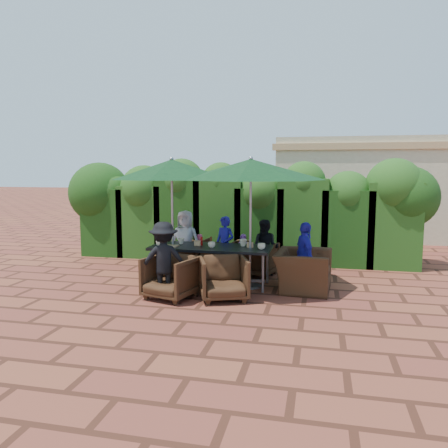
% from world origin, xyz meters
% --- Properties ---
extents(ground, '(80.00, 80.00, 0.00)m').
position_xyz_m(ground, '(0.00, 0.00, 0.00)').
color(ground, brown).
rests_on(ground, ground).
extents(dining_table, '(2.31, 0.90, 0.75)m').
position_xyz_m(dining_table, '(-0.14, -0.11, 0.67)').
color(dining_table, black).
rests_on(dining_table, ground).
extents(umbrella_left, '(2.39, 2.39, 2.46)m').
position_xyz_m(umbrella_left, '(-0.93, -0.07, 2.21)').
color(umbrella_left, gray).
rests_on(umbrella_left, ground).
extents(umbrella_right, '(2.72, 2.72, 2.46)m').
position_xyz_m(umbrella_right, '(0.62, -0.12, 2.21)').
color(umbrella_right, gray).
rests_on(umbrella_right, ground).
extents(chair_far_left, '(0.88, 0.86, 0.71)m').
position_xyz_m(chair_far_left, '(-1.09, 0.89, 0.35)').
color(chair_far_left, black).
rests_on(chair_far_left, ground).
extents(chair_far_mid, '(0.82, 0.78, 0.77)m').
position_xyz_m(chair_far_mid, '(-0.24, 0.96, 0.38)').
color(chair_far_mid, black).
rests_on(chair_far_mid, ground).
extents(chair_far_right, '(0.90, 0.86, 0.77)m').
position_xyz_m(chair_far_right, '(0.62, 0.82, 0.38)').
color(chair_far_right, black).
rests_on(chair_far_right, ground).
extents(chair_near_left, '(0.97, 0.93, 0.81)m').
position_xyz_m(chair_near_left, '(-0.60, -1.14, 0.41)').
color(chair_near_left, black).
rests_on(chair_near_left, ground).
extents(chair_near_right, '(1.00, 0.97, 0.81)m').
position_xyz_m(chair_near_right, '(0.31, -1.01, 0.40)').
color(chair_near_right, black).
rests_on(chair_near_right, ground).
extents(chair_end_right, '(0.80, 1.16, 0.97)m').
position_xyz_m(chair_end_right, '(1.61, -0.11, 0.49)').
color(chair_end_right, black).
rests_on(chair_end_right, ground).
extents(adult_far_left, '(0.69, 0.44, 1.34)m').
position_xyz_m(adult_far_left, '(-0.95, 0.82, 0.67)').
color(adult_far_left, silver).
rests_on(adult_far_left, ground).
extents(adult_far_mid, '(0.55, 0.50, 1.23)m').
position_xyz_m(adult_far_mid, '(-0.08, 0.83, 0.61)').
color(adult_far_mid, '#211DA0').
rests_on(adult_far_mid, ground).
extents(adult_far_right, '(0.61, 0.43, 1.18)m').
position_xyz_m(adult_far_right, '(0.79, 0.86, 0.59)').
color(adult_far_right, black).
rests_on(adult_far_right, ground).
extents(adult_near_left, '(0.94, 0.67, 1.33)m').
position_xyz_m(adult_near_left, '(-0.73, -1.14, 0.67)').
color(adult_near_left, black).
rests_on(adult_near_left, ground).
extents(adult_end_right, '(0.61, 0.82, 1.26)m').
position_xyz_m(adult_end_right, '(1.64, -0.10, 0.63)').
color(adult_end_right, '#211DA0').
rests_on(adult_end_right, ground).
extents(child_left, '(0.34, 0.30, 0.83)m').
position_xyz_m(child_left, '(-0.65, 0.86, 0.41)').
color(child_left, '#D84C6F').
rests_on(child_left, ground).
extents(child_right, '(0.33, 0.28, 0.84)m').
position_xyz_m(child_right, '(0.29, 1.01, 0.42)').
color(child_right, '#9B4EAB').
rests_on(child_right, ground).
extents(pedestrian_a, '(1.79, 0.95, 1.83)m').
position_xyz_m(pedestrian_a, '(1.90, 4.27, 0.91)').
color(pedestrian_a, '#258839').
rests_on(pedestrian_a, ground).
extents(pedestrian_b, '(0.98, 0.82, 1.75)m').
position_xyz_m(pedestrian_b, '(2.49, 4.33, 0.88)').
color(pedestrian_b, '#D84C6F').
rests_on(pedestrian_b, ground).
extents(pedestrian_c, '(1.18, 1.32, 1.92)m').
position_xyz_m(pedestrian_c, '(3.50, 4.42, 0.96)').
color(pedestrian_c, '#94929A').
rests_on(pedestrian_c, ground).
extents(cup_a, '(0.16, 0.16, 0.13)m').
position_xyz_m(cup_a, '(-1.10, -0.31, 0.81)').
color(cup_a, beige).
rests_on(cup_a, dining_table).
extents(cup_b, '(0.12, 0.12, 0.12)m').
position_xyz_m(cup_b, '(-0.78, 0.01, 0.81)').
color(cup_b, beige).
rests_on(cup_b, dining_table).
extents(cup_c, '(0.14, 0.14, 0.11)m').
position_xyz_m(cup_c, '(-0.09, -0.26, 0.81)').
color(cup_c, beige).
rests_on(cup_c, dining_table).
extents(cup_d, '(0.14, 0.14, 0.14)m').
position_xyz_m(cup_d, '(0.46, 0.03, 0.82)').
color(cup_d, beige).
rests_on(cup_d, dining_table).
extents(cup_e, '(0.15, 0.15, 0.12)m').
position_xyz_m(cup_e, '(0.85, -0.24, 0.81)').
color(cup_e, beige).
rests_on(cup_e, dining_table).
extents(ketchup_bottle, '(0.04, 0.04, 0.17)m').
position_xyz_m(ketchup_bottle, '(-0.35, -0.06, 0.83)').
color(ketchup_bottle, '#B20C0A').
rests_on(ketchup_bottle, dining_table).
extents(sauce_bottle, '(0.04, 0.04, 0.17)m').
position_xyz_m(sauce_bottle, '(-0.17, 0.00, 0.83)').
color(sauce_bottle, '#4C230C').
rests_on(sauce_bottle, dining_table).
extents(serving_tray, '(0.35, 0.25, 0.02)m').
position_xyz_m(serving_tray, '(-0.93, -0.30, 0.76)').
color(serving_tray, '#A77A50').
rests_on(serving_tray, dining_table).
extents(number_block_left, '(0.12, 0.06, 0.10)m').
position_xyz_m(number_block_left, '(-0.41, -0.10, 0.80)').
color(number_block_left, tan).
rests_on(number_block_left, dining_table).
extents(number_block_right, '(0.12, 0.06, 0.10)m').
position_xyz_m(number_block_right, '(0.61, -0.07, 0.80)').
color(number_block_right, tan).
rests_on(number_block_right, dining_table).
extents(hedge_wall, '(9.10, 1.60, 2.49)m').
position_xyz_m(hedge_wall, '(-0.11, 2.32, 1.35)').
color(hedge_wall, black).
rests_on(hedge_wall, ground).
extents(building, '(6.20, 3.08, 3.20)m').
position_xyz_m(building, '(3.50, 6.99, 1.61)').
color(building, beige).
rests_on(building, ground).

